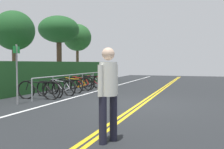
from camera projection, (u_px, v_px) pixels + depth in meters
ground_plane at (141, 105)px, 8.65m from camera, size 39.16×11.46×0.05m
centre_line_yellow_inner at (143, 104)px, 8.62m from camera, size 35.24×0.10×0.00m
centre_line_yellow_outer at (139, 104)px, 8.67m from camera, size 35.24×0.10×0.00m
bike_lane_stripe_white at (66, 100)px, 9.65m from camera, size 35.24×0.12×0.00m
bike_rack at (76, 78)px, 12.54m from camera, size 7.11×0.05×0.87m
bicycle_0 at (39, 90)px, 9.74m from camera, size 0.46×1.83×0.78m
bicycle_1 at (50, 89)px, 10.36m from camera, size 0.58×1.59×0.70m
bicycle_2 at (61, 87)px, 11.04m from camera, size 0.52×1.66×0.72m
bicycle_3 at (68, 86)px, 11.82m from camera, size 0.46×1.67×0.71m
bicycle_4 at (75, 84)px, 12.66m from camera, size 0.50×1.77×0.72m
bicycle_5 at (81, 83)px, 13.35m from camera, size 0.46×1.69×0.73m
bicycle_6 at (91, 82)px, 14.01m from camera, size 0.46×1.72×0.78m
bicycle_7 at (95, 81)px, 14.62m from camera, size 0.46×1.74×0.72m
bicycle_8 at (99, 80)px, 15.50m from camera, size 0.46×1.74×0.70m
pedestrian at (108, 88)px, 4.42m from camera, size 0.46×0.32×1.71m
sign_post_near at (17, 68)px, 8.49m from camera, size 0.36×0.07×2.06m
hedge_backdrop at (59, 74)px, 14.58m from camera, size 16.06×0.91×1.50m
tree_mid at (14, 31)px, 12.44m from camera, size 2.03×2.03×4.05m
tree_far_right at (59, 30)px, 17.14m from camera, size 2.80×2.80×4.67m
tree_extra at (77, 38)px, 20.03m from camera, size 2.27×2.27×4.57m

